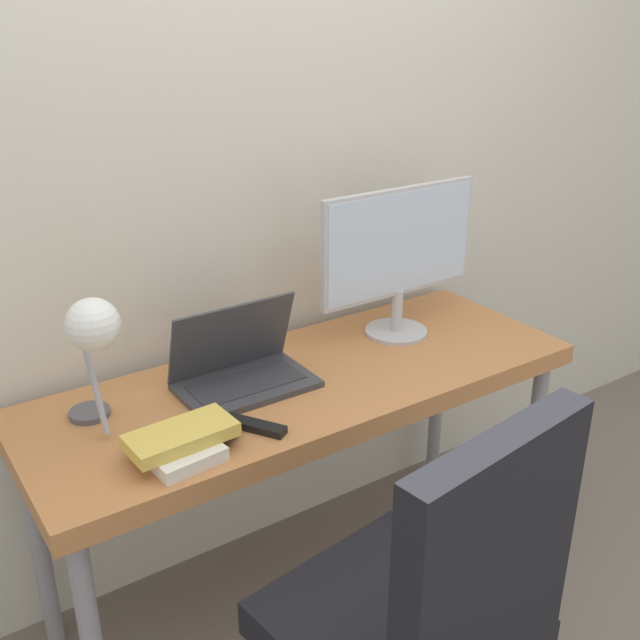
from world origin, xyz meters
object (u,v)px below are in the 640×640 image
(laptop, at_px, (242,369))
(desk_lamp, at_px, (93,334))
(game_controller, at_px, (211,434))
(monitor, at_px, (399,252))
(book_stack, at_px, (179,442))
(office_chair, at_px, (430,612))

(laptop, bearing_deg, desk_lamp, -172.87)
(game_controller, bearing_deg, monitor, 17.56)
(desk_lamp, bearing_deg, book_stack, -55.57)
(laptop, xyz_separation_m, book_stack, (-0.29, -0.23, -0.01))
(laptop, xyz_separation_m, game_controller, (-0.20, -0.21, -0.03))
(desk_lamp, xyz_separation_m, office_chair, (0.41, -0.76, -0.45))
(office_chair, bearing_deg, book_stack, 116.15)
(monitor, height_order, game_controller, monitor)
(monitor, height_order, office_chair, monitor)
(monitor, bearing_deg, desk_lamp, -175.01)
(laptop, bearing_deg, game_controller, -133.59)
(office_chair, xyz_separation_m, book_stack, (-0.29, 0.58, 0.21))
(laptop, bearing_deg, monitor, 3.48)
(book_stack, xyz_separation_m, game_controller, (0.09, 0.01, -0.01))
(book_stack, bearing_deg, desk_lamp, 124.43)
(game_controller, bearing_deg, office_chair, -71.56)
(game_controller, bearing_deg, laptop, 46.41)
(desk_lamp, bearing_deg, monitor, 4.99)
(monitor, bearing_deg, laptop, -176.52)
(monitor, relative_size, book_stack, 2.18)
(monitor, distance_m, desk_lamp, 1.00)
(laptop, height_order, game_controller, laptop)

